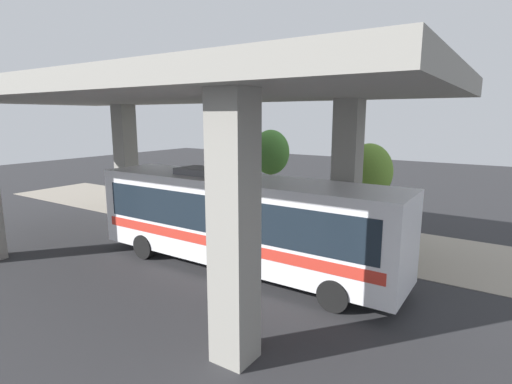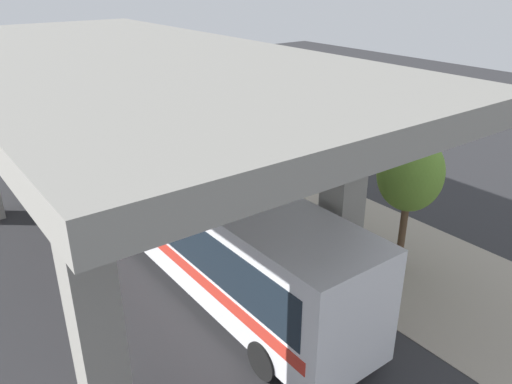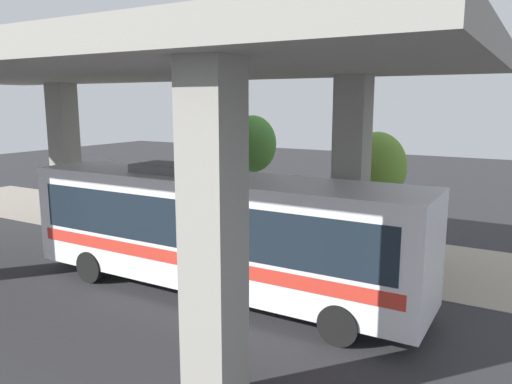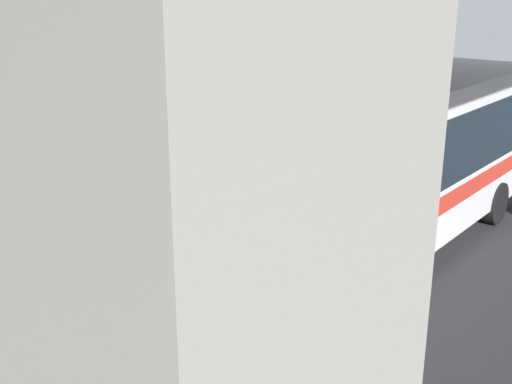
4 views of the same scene
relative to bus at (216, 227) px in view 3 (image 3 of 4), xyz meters
The scene contains 9 objects.
ground_plane 4.51m from the bus, 133.03° to the right, with size 80.00×80.00×0.00m, color #2D2D30.
sidewalk_strip 6.77m from the bus, 152.89° to the right, with size 6.00×40.00×0.02m.
overpass 5.19m from the bus, 66.95° to the right, with size 9.40×20.38×6.95m.
bus is the anchor object (origin of this frame).
fire_hydrant 8.11m from the bus, 115.03° to the right, with size 0.43×0.21×0.86m.
planter_front 3.91m from the bus, behind, with size 1.18×1.18×1.52m.
planter_middle 6.84m from the bus, 129.94° to the right, with size 1.32×1.32×1.76m.
street_tree_near 6.40m from the bus, 150.97° to the left, with size 2.06×2.06×4.59m.
street_tree_far 5.96m from the bus, 160.35° to the right, with size 1.86×1.86×5.09m.
Camera 3 is at (14.35, 11.02, 5.62)m, focal length 35.00 mm.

